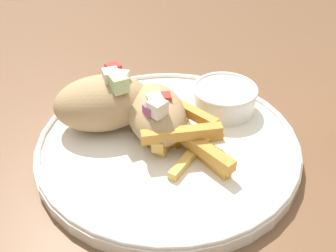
{
  "coord_description": "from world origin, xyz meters",
  "views": [
    {
      "loc": [
        0.13,
        -0.28,
        1.02
      ],
      "look_at": [
        -0.01,
        0.02,
        0.77
      ],
      "focal_mm": 42.0,
      "sensor_mm": 36.0,
      "label": 1
    }
  ],
  "objects": [
    {
      "name": "sauce_ramekin",
      "position": [
        0.02,
        0.1,
        0.77
      ],
      "size": [
        0.08,
        0.08,
        0.03
      ],
      "color": "white",
      "rests_on": "plate"
    },
    {
      "name": "plate",
      "position": [
        -0.01,
        0.02,
        0.74
      ],
      "size": [
        0.28,
        0.28,
        0.02
      ],
      "color": "white",
      "rests_on": "table"
    },
    {
      "name": "fries_pile",
      "position": [
        0.0,
        0.02,
        0.76
      ],
      "size": [
        0.12,
        0.1,
        0.03
      ],
      "color": "#E5B251",
      "rests_on": "plate"
    },
    {
      "name": "pita_sandwich_near",
      "position": [
        -0.09,
        0.01,
        0.78
      ],
      "size": [
        0.13,
        0.12,
        0.07
      ],
      "rotation": [
        0.0,
        0.0,
        0.69
      ],
      "color": "tan",
      "rests_on": "plate"
    },
    {
      "name": "table",
      "position": [
        0.0,
        0.0,
        0.66
      ],
      "size": [
        1.21,
        1.21,
        0.73
      ],
      "color": "brown",
      "rests_on": "ground_plane"
    },
    {
      "name": "pita_sandwich_far",
      "position": [
        -0.03,
        0.02,
        0.77
      ],
      "size": [
        0.11,
        0.12,
        0.06
      ],
      "rotation": [
        0.0,
        0.0,
        -0.87
      ],
      "color": "tan",
      "rests_on": "plate"
    }
  ]
}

